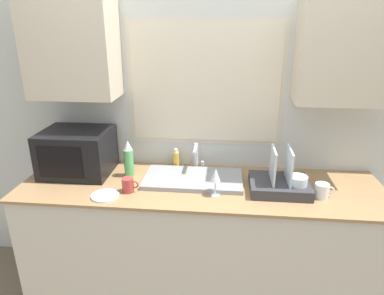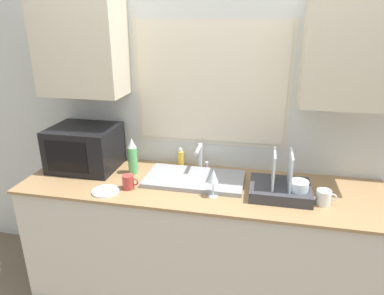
% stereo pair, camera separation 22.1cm
% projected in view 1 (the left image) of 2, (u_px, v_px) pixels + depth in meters
% --- Properties ---
extents(countertop, '(2.46, 0.71, 0.90)m').
position_uv_depth(countertop, '(200.00, 240.00, 2.49)').
color(countertop, beige).
rests_on(countertop, ground_plane).
extents(wall_back, '(6.00, 0.38, 2.60)m').
position_uv_depth(wall_back, '(205.00, 102.00, 2.47)').
color(wall_back, silver).
rests_on(wall_back, ground_plane).
extents(sink_basin, '(0.68, 0.36, 0.03)m').
position_uv_depth(sink_basin, '(193.00, 179.00, 2.38)').
color(sink_basin, gray).
rests_on(sink_basin, countertop).
extents(faucet, '(0.08, 0.18, 0.20)m').
position_uv_depth(faucet, '(196.00, 155.00, 2.51)').
color(faucet, '#B7B7BC').
rests_on(faucet, countertop).
extents(microwave, '(0.48, 0.40, 0.32)m').
position_uv_depth(microwave, '(77.00, 152.00, 2.47)').
color(microwave, black).
rests_on(microwave, countertop).
extents(dish_rack, '(0.38, 0.31, 0.29)m').
position_uv_depth(dish_rack, '(281.00, 183.00, 2.23)').
color(dish_rack, '#333338').
rests_on(dish_rack, countertop).
extents(spray_bottle, '(0.07, 0.07, 0.27)m').
position_uv_depth(spray_bottle, '(129.00, 159.00, 2.42)').
color(spray_bottle, '#59B266').
rests_on(spray_bottle, countertop).
extents(soap_bottle, '(0.05, 0.05, 0.15)m').
position_uv_depth(soap_bottle, '(176.00, 159.00, 2.58)').
color(soap_bottle, gold).
rests_on(soap_bottle, countertop).
extents(mug_near_sink, '(0.11, 0.08, 0.10)m').
position_uv_depth(mug_near_sink, '(128.00, 185.00, 2.22)').
color(mug_near_sink, '#A53833').
rests_on(mug_near_sink, countertop).
extents(wine_glass, '(0.07, 0.07, 0.19)m').
position_uv_depth(wine_glass, '(216.00, 176.00, 2.14)').
color(wine_glass, silver).
rests_on(wine_glass, countertop).
extents(mug_by_rack, '(0.12, 0.09, 0.09)m').
position_uv_depth(mug_by_rack, '(322.00, 191.00, 2.15)').
color(mug_by_rack, white).
rests_on(mug_by_rack, countertop).
extents(small_plate, '(0.18, 0.18, 0.01)m').
position_uv_depth(small_plate, '(105.00, 196.00, 2.17)').
color(small_plate, silver).
rests_on(small_plate, countertop).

